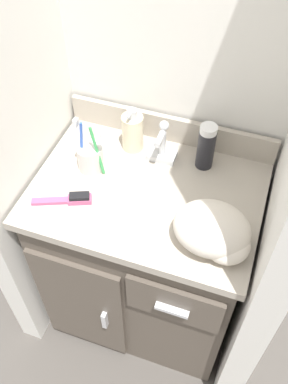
{
  "coord_description": "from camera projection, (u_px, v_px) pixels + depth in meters",
  "views": [
    {
      "loc": [
        0.26,
        -0.79,
        1.71
      ],
      "look_at": [
        0.0,
        -0.02,
        0.77
      ],
      "focal_mm": 40.0,
      "sensor_mm": 36.0,
      "label": 1
    }
  ],
  "objects": [
    {
      "name": "toothbrush_cup",
      "position": [
        90.0,
        157.0,
        1.29
      ],
      "size": [
        0.1,
        0.08,
        0.19
      ],
      "color": "silver",
      "rests_on": "vanity"
    },
    {
      "name": "wall_left",
      "position": [
        2.0,
        62.0,
        1.09
      ],
      "size": [
        0.08,
        0.57,
        2.2
      ],
      "primitive_type": "cube",
      "color": "silver",
      "rests_on": "ground_plane"
    },
    {
      "name": "backsplash",
      "position": [
        171.0,
        129.0,
        1.38
      ],
      "size": [
        0.68,
        0.02,
        0.09
      ],
      "color": "#B2A899",
      "rests_on": "vanity"
    },
    {
      "name": "ground_plane",
      "position": [
        146.0,
        304.0,
        1.84
      ],
      "size": [
        6.0,
        6.0,
        0.0
      ],
      "primitive_type": "plane",
      "color": "#4C4742"
    },
    {
      "name": "sink_faucet",
      "position": [
        162.0,
        147.0,
        1.32
      ],
      "size": [
        0.09,
        0.09,
        0.14
      ],
      "color": "silver",
      "rests_on": "vanity"
    },
    {
      "name": "shaving_cream_can",
      "position": [
        206.0,
        147.0,
        1.28
      ],
      "size": [
        0.05,
        0.05,
        0.16
      ],
      "color": "black",
      "rests_on": "vanity"
    },
    {
      "name": "hairbrush",
      "position": [
        70.0,
        199.0,
        1.23
      ],
      "size": [
        0.17,
        0.09,
        0.03
      ],
      "rotation": [
        0.0,
        0.0,
        0.39
      ],
      "color": "#C1517F",
      "rests_on": "vanity"
    },
    {
      "name": "vanity",
      "position": [
        146.0,
        256.0,
        1.54
      ],
      "size": [
        0.68,
        0.51,
        0.75
      ],
      "color": "brown",
      "rests_on": "ground_plane"
    },
    {
      "name": "soap_dispenser",
      "position": [
        133.0,
        132.0,
        1.34
      ],
      "size": [
        0.07,
        0.07,
        0.16
      ],
      "color": "beige",
      "rests_on": "vanity"
    },
    {
      "name": "hand_towel",
      "position": [
        215.0,
        232.0,
        1.11
      ],
      "size": [
        0.21,
        0.17,
        0.12
      ],
      "color": "beige",
      "rests_on": "vanity"
    },
    {
      "name": "wall_back",
      "position": [
        182.0,
        31.0,
        1.18
      ],
      "size": [
        0.86,
        0.08,
        2.2
      ],
      "primitive_type": "cube",
      "color": "silver",
      "rests_on": "ground_plane"
    }
  ]
}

